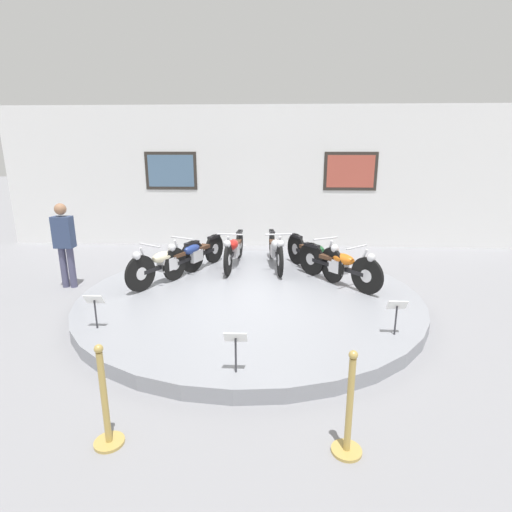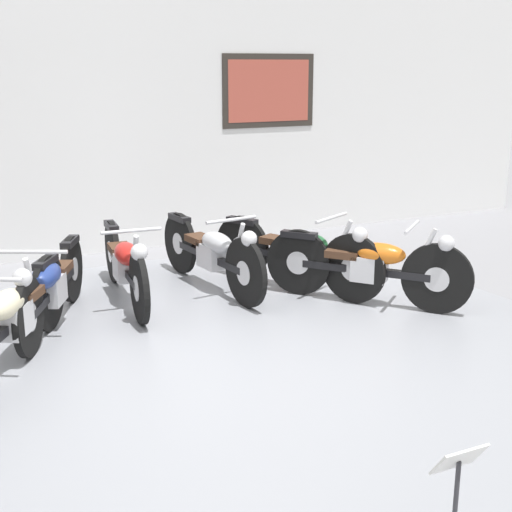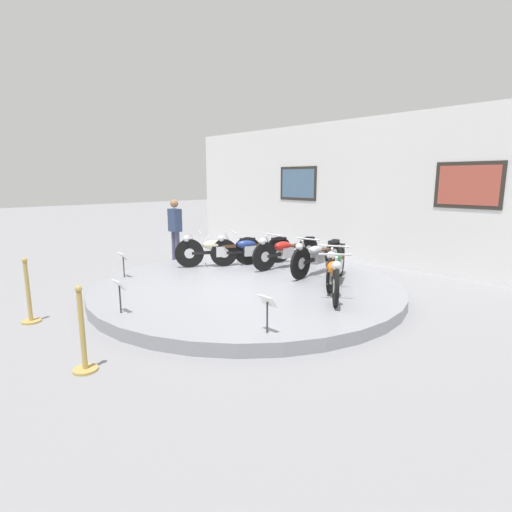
% 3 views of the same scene
% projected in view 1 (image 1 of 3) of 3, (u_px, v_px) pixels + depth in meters
% --- Properties ---
extents(ground_plane, '(60.00, 60.00, 0.00)m').
position_uv_depth(ground_plane, '(250.00, 303.00, 7.11)').
color(ground_plane, gray).
extents(display_platform, '(5.88, 5.88, 0.20)m').
position_uv_depth(display_platform, '(250.00, 297.00, 7.08)').
color(display_platform, gray).
rests_on(display_platform, ground_plane).
extents(back_wall, '(14.00, 0.22, 3.74)m').
position_uv_depth(back_wall, '(260.00, 178.00, 10.79)').
color(back_wall, white).
rests_on(back_wall, ground_plane).
extents(motorcycle_cream, '(1.06, 1.76, 0.80)m').
position_uv_depth(motorcycle_cream, '(167.00, 262.00, 7.52)').
color(motorcycle_cream, black).
rests_on(motorcycle_cream, display_platform).
extents(motorcycle_blue, '(0.90, 1.81, 0.79)m').
position_uv_depth(motorcycle_blue, '(194.00, 253.00, 8.15)').
color(motorcycle_blue, black).
rests_on(motorcycle_blue, display_platform).
extents(motorcycle_red, '(0.54, 1.99, 0.80)m').
position_uv_depth(motorcycle_red, '(234.00, 249.00, 8.49)').
color(motorcycle_red, black).
rests_on(motorcycle_red, display_platform).
extents(motorcycle_silver, '(0.54, 2.00, 0.81)m').
position_uv_depth(motorcycle_silver, '(276.00, 249.00, 8.45)').
color(motorcycle_silver, black).
rests_on(motorcycle_silver, display_platform).
extents(motorcycle_green, '(0.97, 1.83, 0.81)m').
position_uv_depth(motorcycle_green, '(314.00, 254.00, 8.03)').
color(motorcycle_green, black).
rests_on(motorcycle_green, display_platform).
extents(motorcycle_orange, '(1.34, 1.57, 0.80)m').
position_uv_depth(motorcycle_orange, '(339.00, 264.00, 7.37)').
color(motorcycle_orange, black).
rests_on(motorcycle_orange, display_platform).
extents(info_placard_front_left, '(0.26, 0.11, 0.51)m').
position_uv_depth(info_placard_front_left, '(95.00, 304.00, 5.56)').
color(info_placard_front_left, '#333338').
rests_on(info_placard_front_left, display_platform).
extents(info_placard_front_centre, '(0.26, 0.11, 0.51)m').
position_uv_depth(info_placard_front_centre, '(236.00, 343.00, 4.46)').
color(info_placard_front_centre, '#333338').
rests_on(info_placard_front_centre, display_platform).
extents(info_placard_front_right, '(0.26, 0.11, 0.51)m').
position_uv_depth(info_placard_front_right, '(397.00, 310.00, 5.37)').
color(info_placard_front_right, '#333338').
rests_on(info_placard_front_right, display_platform).
extents(visitor_standing, '(0.36, 0.22, 1.66)m').
position_uv_depth(visitor_standing, '(64.00, 241.00, 7.67)').
color(visitor_standing, '#4C4C6B').
rests_on(visitor_standing, ground_plane).
extents(stanchion_post_left_of_entry, '(0.28, 0.28, 1.02)m').
position_uv_depth(stanchion_post_left_of_entry, '(106.00, 412.00, 3.65)').
color(stanchion_post_left_of_entry, tan).
rests_on(stanchion_post_left_of_entry, ground_plane).
extents(stanchion_post_right_of_entry, '(0.28, 0.28, 1.02)m').
position_uv_depth(stanchion_post_right_of_entry, '(349.00, 420.00, 3.54)').
color(stanchion_post_right_of_entry, tan).
rests_on(stanchion_post_right_of_entry, ground_plane).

